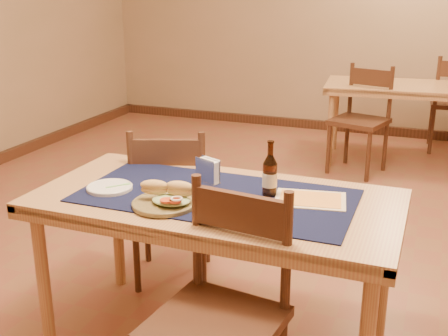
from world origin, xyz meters
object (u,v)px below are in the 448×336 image
(chair_main_far, at_px, (171,202))
(sandwich_plate, at_px, (166,199))
(chair_main_near, at_px, (221,313))
(back_table, at_px, (408,93))
(napkin_holder, at_px, (208,171))
(main_table, at_px, (216,214))
(beer_bottle, at_px, (270,175))

(chair_main_far, relative_size, sandwich_plate, 3.41)
(chair_main_near, bearing_deg, back_table, 84.02)
(sandwich_plate, relative_size, napkin_holder, 1.97)
(main_table, relative_size, chair_main_near, 1.68)
(chair_main_near, distance_m, sandwich_plate, 0.54)
(back_table, distance_m, napkin_holder, 3.21)
(sandwich_plate, bearing_deg, main_table, 51.82)
(back_table, relative_size, chair_main_far, 1.68)
(chair_main_far, relative_size, chair_main_near, 0.97)
(back_table, distance_m, chair_main_near, 3.78)
(main_table, xyz_separation_m, back_table, (0.60, 3.28, 0.00))
(main_table, distance_m, back_table, 3.33)
(sandwich_plate, xyz_separation_m, beer_bottle, (0.37, 0.27, 0.06))
(napkin_holder, bearing_deg, chair_main_near, -63.77)
(chair_main_near, relative_size, napkin_holder, 6.89)
(chair_main_near, distance_m, napkin_holder, 0.77)
(back_table, relative_size, chair_main_near, 1.64)
(main_table, height_order, back_table, same)
(main_table, xyz_separation_m, beer_bottle, (0.22, 0.09, 0.18))
(back_table, bearing_deg, sandwich_plate, -102.22)
(back_table, bearing_deg, chair_main_near, -95.98)
(chair_main_near, distance_m, beer_bottle, 0.67)
(main_table, xyz_separation_m, sandwich_plate, (-0.15, -0.19, 0.12))
(chair_main_far, distance_m, beer_bottle, 0.86)
(chair_main_far, xyz_separation_m, napkin_holder, (0.36, -0.32, 0.33))
(chair_main_far, xyz_separation_m, sandwich_plate, (0.31, -0.66, 0.30))
(main_table, relative_size, beer_bottle, 6.51)
(napkin_holder, bearing_deg, beer_bottle, -10.91)
(main_table, distance_m, chair_main_near, 0.55)
(back_table, height_order, napkin_holder, napkin_holder)
(sandwich_plate, bearing_deg, back_table, 77.78)
(main_table, distance_m, sandwich_plate, 0.27)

